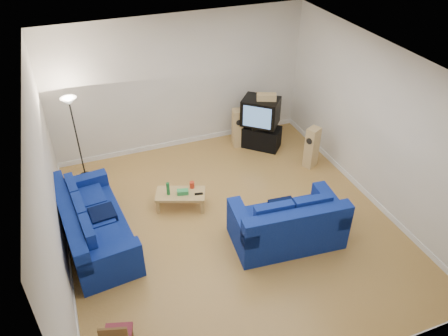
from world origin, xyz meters
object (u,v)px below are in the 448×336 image
object	(u,v)px
television	(261,112)
sofa_three_seat	(92,228)
coffee_table	(180,195)
sofa_loveseat	(288,226)
tv_stand	(262,137)

from	to	relation	value
television	sofa_three_seat	bearing A→B (deg)	-114.82
coffee_table	sofa_loveseat	bearing A→B (deg)	-46.74
sofa_three_seat	tv_stand	xyz separation A→B (m)	(4.27, 1.93, -0.08)
sofa_loveseat	tv_stand	xyz separation A→B (m)	(0.95, 3.17, -0.10)
sofa_three_seat	television	size ratio (longest dim) A/B	2.45
sofa_three_seat	tv_stand	bearing A→B (deg)	108.25
tv_stand	television	bearing A→B (deg)	-176.77
tv_stand	sofa_loveseat	bearing A→B (deg)	-64.35
sofa_loveseat	tv_stand	distance (m)	3.31
sofa_loveseat	tv_stand	world-z (taller)	sofa_loveseat
sofa_loveseat	coffee_table	size ratio (longest dim) A/B	1.89
sofa_loveseat	television	xyz separation A→B (m)	(0.91, 3.20, 0.58)
sofa_loveseat	television	bearing A→B (deg)	79.31
sofa_loveseat	television	distance (m)	3.38
sofa_three_seat	coffee_table	world-z (taller)	sofa_three_seat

